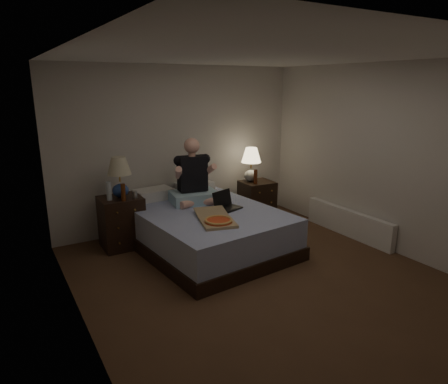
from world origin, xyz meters
TOP-DOWN VIEW (x-y plane):
  - floor at (0.00, 0.00)m, footprint 4.00×4.50m
  - ceiling at (0.00, 0.00)m, footprint 4.00×4.50m
  - wall_back at (0.00, 2.25)m, footprint 4.00×0.00m
  - wall_left at (-2.00, 0.00)m, footprint 0.00×4.50m
  - wall_right at (2.00, 0.00)m, footprint 0.00×4.50m
  - bed at (-0.14, 1.17)m, footprint 1.86×2.36m
  - nightstand_left at (-1.12, 1.81)m, footprint 0.56×0.50m
  - nightstand_right at (1.16, 1.78)m, footprint 0.53×0.49m
  - lamp_left at (-1.10, 1.81)m, footprint 0.32×0.32m
  - lamp_right at (1.09, 1.86)m, footprint 0.35×0.35m
  - water_bottle at (-1.28, 1.74)m, footprint 0.07×0.07m
  - soda_can at (-0.95, 1.66)m, footprint 0.07×0.07m
  - beer_bottle_left at (-1.12, 1.62)m, footprint 0.06×0.06m
  - beer_bottle_right at (1.05, 1.68)m, footprint 0.06×0.06m
  - person at (-0.12, 1.56)m, footprint 0.73×0.61m
  - laptop at (0.15, 1.03)m, footprint 0.41×0.37m
  - pizza_box at (-0.28, 0.56)m, footprint 0.58×0.84m
  - radiator at (1.93, 0.49)m, footprint 0.10×1.60m

SIDE VIEW (x-z plane):
  - floor at x=0.00m, z-range 0.00..0.00m
  - radiator at x=1.93m, z-range 0.00..0.40m
  - bed at x=-0.14m, z-range 0.00..0.56m
  - nightstand_right at x=1.16m, z-range 0.00..0.66m
  - nightstand_left at x=-1.12m, z-range 0.00..0.72m
  - pizza_box at x=-0.28m, z-range 0.56..0.64m
  - laptop at x=0.15m, z-range 0.56..0.80m
  - soda_can at x=-0.95m, z-range 0.72..0.82m
  - beer_bottle_right at x=1.05m, z-range 0.66..0.89m
  - beer_bottle_left at x=-1.12m, z-range 0.72..0.95m
  - water_bottle at x=-1.28m, z-range 0.72..0.97m
  - lamp_right at x=1.09m, z-range 0.66..1.22m
  - lamp_left at x=-1.10m, z-range 0.72..1.28m
  - person at x=-0.12m, z-range 0.56..1.49m
  - wall_back at x=0.00m, z-range 0.00..2.50m
  - wall_left at x=-2.00m, z-range 0.00..2.50m
  - wall_right at x=2.00m, z-range 0.00..2.50m
  - ceiling at x=0.00m, z-range 2.50..2.50m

